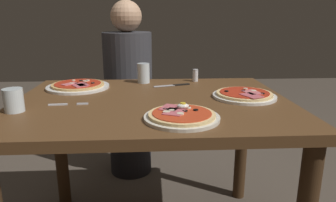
# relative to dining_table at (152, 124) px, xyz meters

# --- Properties ---
(dining_table) EXTENTS (1.18, 0.89, 0.73)m
(dining_table) POSITION_rel_dining_table_xyz_m (0.00, 0.00, 0.00)
(dining_table) COLOR brown
(dining_table) RESTS_ON ground
(pizza_foreground) EXTENTS (0.27, 0.27, 0.05)m
(pizza_foreground) POSITION_rel_dining_table_xyz_m (0.10, -0.27, 0.12)
(pizza_foreground) COLOR silver
(pizza_foreground) RESTS_ON dining_table
(pizza_across_left) EXTENTS (0.28, 0.28, 0.03)m
(pizza_across_left) POSITION_rel_dining_table_xyz_m (0.41, 0.01, 0.12)
(pizza_across_left) COLOR white
(pizza_across_left) RESTS_ON dining_table
(pizza_across_right) EXTENTS (0.31, 0.31, 0.03)m
(pizza_across_right) POSITION_rel_dining_table_xyz_m (-0.37, 0.24, 0.12)
(pizza_across_right) COLOR white
(pizza_across_right) RESTS_ON dining_table
(water_glass_near) EXTENTS (0.07, 0.07, 0.11)m
(water_glass_near) POSITION_rel_dining_table_xyz_m (-0.04, 0.35, 0.15)
(water_glass_near) COLOR silver
(water_glass_near) RESTS_ON dining_table
(water_glass_far) EXTENTS (0.07, 0.07, 0.09)m
(water_glass_far) POSITION_rel_dining_table_xyz_m (-0.52, -0.14, 0.15)
(water_glass_far) COLOR silver
(water_glass_far) RESTS_ON dining_table
(fork) EXTENTS (0.16, 0.02, 0.00)m
(fork) POSITION_rel_dining_table_xyz_m (-0.35, -0.06, 0.11)
(fork) COLOR silver
(fork) RESTS_ON dining_table
(knife) EXTENTS (0.19, 0.07, 0.01)m
(knife) POSITION_rel_dining_table_xyz_m (0.12, 0.27, 0.11)
(knife) COLOR silver
(knife) RESTS_ON dining_table
(salt_shaker) EXTENTS (0.03, 0.03, 0.07)m
(salt_shaker) POSITION_rel_dining_table_xyz_m (0.24, 0.37, 0.14)
(salt_shaker) COLOR white
(salt_shaker) RESTS_ON dining_table
(diner_person) EXTENTS (0.32, 0.32, 1.18)m
(diner_person) POSITION_rel_dining_table_xyz_m (-0.15, 0.76, -0.06)
(diner_person) COLOR black
(diner_person) RESTS_ON ground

